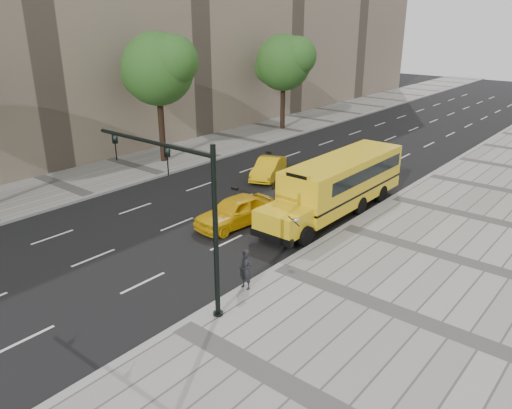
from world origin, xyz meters
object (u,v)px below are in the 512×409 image
Objects in this scene: tree_b at (158,69)px; taxi_near at (235,211)px; pedestrian at (246,269)px; traffic_signal at (186,203)px; school_bus at (340,181)px; tree_c at (284,62)px; taxi_far at (268,168)px.

tree_b is 2.03× the size of taxi_near.
pedestrian is 0.26× the size of traffic_signal.
school_bus is 1.81× the size of traffic_signal.
school_bus is 7.04× the size of pedestrian.
pedestrian reaches higher than taxi_near.
taxi_near is at bearing -121.03° from school_bus.
taxi_near is at bearing 119.41° from traffic_signal.
traffic_signal is (15.60, -26.65, -2.10)m from tree_c.
school_bus is 12.10m from traffic_signal.
pedestrian is (8.38, -12.03, 0.30)m from taxi_far.
traffic_signal is (7.42, -14.07, 3.42)m from taxi_far.
tree_b reaches higher than traffic_signal.
tree_b is 1.07× the size of tree_c.
tree_b is 20.20m from pedestrian.
tree_b reaches higher than school_bus.
school_bus is (14.91, -14.79, -4.42)m from tree_c.
taxi_far is at bearing 13.65° from tree_b.
school_bus is at bearing 65.64° from taxi_near.
tree_b is at bearing 150.31° from pedestrian.
tree_c is 15.98m from taxi_far.
tree_b is at bearing 142.23° from traffic_signal.
taxi_far is 14.66m from pedestrian.
tree_b reaches higher than taxi_far.
pedestrian is at bearing -31.25° from tree_b.
taxi_far is 0.64× the size of traffic_signal.
taxi_near is (11.81, -19.93, -5.41)m from tree_c.
tree_c is at bearing 127.32° from taxi_near.
tree_c reaches higher than school_bus.
taxi_far is (8.18, -12.58, -5.51)m from tree_c.
school_bus reaches higher than taxi_near.
pedestrian is at bearing -76.75° from taxi_far.
school_bus is 2.54× the size of taxi_near.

